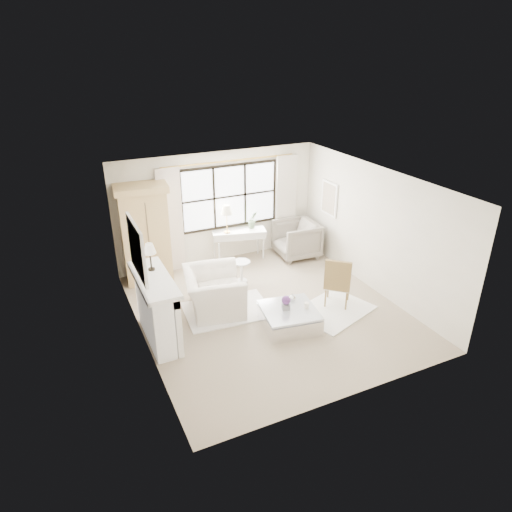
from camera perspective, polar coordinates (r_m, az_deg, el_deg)
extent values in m
plane|color=tan|center=(9.34, 1.59, -6.83)|extent=(5.50, 5.50, 0.00)
plane|color=silver|center=(8.25, 1.81, 9.34)|extent=(5.50, 5.50, 0.00)
plane|color=white|center=(11.06, -4.77, 6.04)|extent=(5.00, 0.00, 5.00)
plane|color=beige|center=(6.67, 12.50, -8.07)|extent=(5.00, 0.00, 5.00)
plane|color=white|center=(8.00, -14.53, -2.41)|extent=(0.00, 5.50, 5.50)
plane|color=silver|center=(10.01, 14.60, 3.23)|extent=(0.00, 5.50, 5.50)
cube|color=white|center=(11.06, -3.32, 7.46)|extent=(2.40, 0.02, 1.50)
cylinder|color=gold|center=(10.78, -3.31, 11.79)|extent=(3.30, 0.04, 0.04)
cube|color=silver|center=(10.67, -10.60, 4.33)|extent=(0.55, 0.10, 2.47)
cube|color=beige|center=(11.72, 3.72, 6.59)|extent=(0.55, 0.10, 2.47)
cube|color=white|center=(8.40, -12.57, -6.75)|extent=(0.34, 1.50, 1.18)
cube|color=#ACACB3|center=(8.46, -11.41, -6.86)|extent=(0.03, 1.22, 0.97)
cube|color=black|center=(8.57, -11.23, -8.05)|extent=(0.06, 0.52, 0.50)
cube|color=white|center=(8.10, -12.71, -2.89)|extent=(0.58, 1.66, 0.08)
cube|color=silver|center=(7.80, -14.69, 0.84)|extent=(0.05, 1.15, 0.95)
cube|color=silver|center=(7.80, -14.48, 0.88)|extent=(0.02, 1.00, 0.80)
cube|color=white|center=(11.19, 9.15, 7.12)|extent=(0.04, 0.62, 0.82)
cube|color=#C1AF96|center=(11.18, 9.07, 7.11)|extent=(0.01, 0.52, 0.72)
cylinder|color=black|center=(8.35, -12.92, -1.61)|extent=(0.12, 0.12, 0.03)
cylinder|color=black|center=(8.27, -13.02, -0.59)|extent=(0.03, 0.03, 0.30)
cone|color=beige|center=(8.18, -13.18, 0.93)|extent=(0.22, 0.22, 0.18)
cube|color=tan|center=(10.35, -13.61, 2.28)|extent=(1.06, 0.71, 2.10)
cube|color=tan|center=(9.99, -14.26, 8.22)|extent=(1.19, 0.82, 0.14)
cube|color=silver|center=(11.18, -2.15, 2.65)|extent=(1.30, 0.71, 0.14)
cube|color=silver|center=(11.14, -2.16, 3.08)|extent=(1.37, 0.76, 0.06)
cylinder|color=#B5883F|center=(11.01, -3.63, 3.02)|extent=(0.14, 0.14, 0.03)
cylinder|color=#B5883F|center=(10.92, -3.66, 4.21)|extent=(0.02, 0.02, 0.46)
cone|color=beige|center=(10.81, -3.71, 5.80)|extent=(0.28, 0.28, 0.22)
imported|color=#516946|center=(11.20, -0.43, 4.55)|extent=(0.23, 0.19, 0.43)
cylinder|color=silver|center=(10.43, -1.81, -3.11)|extent=(0.26, 0.26, 0.03)
cylinder|color=silver|center=(10.32, -1.82, -1.96)|extent=(0.06, 0.06, 0.44)
cylinder|color=silver|center=(10.21, -1.84, -0.76)|extent=(0.40, 0.40, 0.03)
cube|color=white|center=(9.34, -3.59, -6.76)|extent=(1.79, 1.34, 0.03)
cube|color=white|center=(9.46, 9.66, -6.69)|extent=(1.79, 1.55, 0.03)
imported|color=white|center=(9.19, -5.30, -4.46)|extent=(1.37, 1.49, 0.84)
imported|color=gray|center=(11.53, 5.07, 2.10)|extent=(1.07, 1.04, 0.92)
cube|color=white|center=(9.47, 10.20, -3.57)|extent=(0.66, 0.66, 0.07)
cube|color=olive|center=(9.12, 10.17, -2.47)|extent=(0.39, 0.36, 0.60)
cube|color=white|center=(8.80, 4.15, -7.87)|extent=(1.15, 1.15, 0.32)
cube|color=silver|center=(8.69, 4.19, -6.76)|extent=(1.15, 1.15, 0.04)
cube|color=slate|center=(8.66, 3.75, -6.31)|extent=(0.18, 0.18, 0.11)
sphere|color=#5B2D70|center=(8.59, 3.78, -5.52)|extent=(0.17, 0.17, 0.17)
cylinder|color=white|center=(8.71, 6.33, -6.17)|extent=(0.09, 0.09, 0.12)
imported|color=silver|center=(8.92, 4.56, -5.17)|extent=(0.18, 0.18, 0.15)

